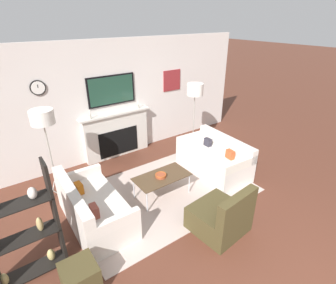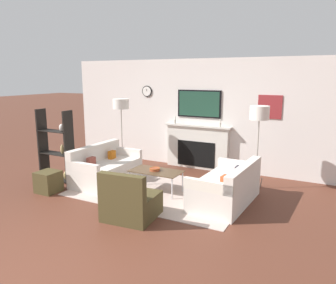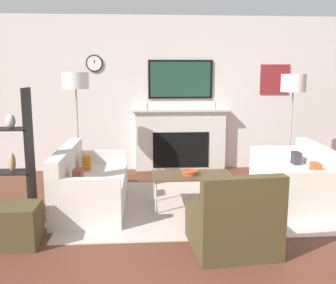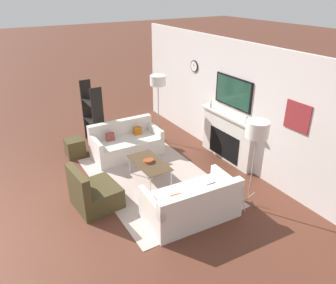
# 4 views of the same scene
# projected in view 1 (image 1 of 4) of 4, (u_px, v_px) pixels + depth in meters

# --- Properties ---
(fireplace_wall) EXTENTS (7.42, 0.28, 2.70)m
(fireplace_wall) POSITION_uv_depth(u_px,v_px,m) (113.00, 107.00, 6.06)
(fireplace_wall) COLOR silver
(fireplace_wall) RESTS_ON ground_plane
(area_rug) EXTENTS (3.38, 2.23, 0.01)m
(area_rug) POSITION_uv_depth(u_px,v_px,m) (163.00, 192.00, 5.12)
(area_rug) COLOR #B8A298
(area_rug) RESTS_ON ground_plane
(couch_left) EXTENTS (0.84, 1.62, 0.79)m
(couch_left) POSITION_uv_depth(u_px,v_px,m) (93.00, 209.00, 4.27)
(couch_left) COLOR silver
(couch_left) RESTS_ON ground_plane
(couch_right) EXTENTS (0.94, 1.65, 0.76)m
(couch_right) POSITION_uv_depth(u_px,v_px,m) (214.00, 160.00, 5.72)
(couch_right) COLOR silver
(couch_right) RESTS_ON ground_plane
(armchair) EXTENTS (0.85, 0.83, 0.83)m
(armchair) POSITION_uv_depth(u_px,v_px,m) (221.00, 217.00, 4.12)
(armchair) COLOR #443A1F
(armchair) RESTS_ON ground_plane
(coffee_table) EXTENTS (1.03, 0.55, 0.44)m
(coffee_table) POSITION_uv_depth(u_px,v_px,m) (162.00, 178.00, 4.86)
(coffee_table) COLOR #4C3823
(coffee_table) RESTS_ON ground_plane
(decorative_bowl) EXTENTS (0.21, 0.21, 0.06)m
(decorative_bowl) POSITION_uv_depth(u_px,v_px,m) (161.00, 175.00, 4.82)
(decorative_bowl) COLOR #9D4326
(decorative_bowl) RESTS_ON coffee_table
(floor_lamp_left) EXTENTS (0.39, 0.39, 1.75)m
(floor_lamp_left) POSITION_uv_depth(u_px,v_px,m) (42.00, 119.00, 4.32)
(floor_lamp_left) COLOR #9E998E
(floor_lamp_left) RESTS_ON ground_plane
(floor_lamp_right) EXTENTS (0.38, 0.38, 1.72)m
(floor_lamp_right) POSITION_uv_depth(u_px,v_px,m) (195.00, 90.00, 6.10)
(floor_lamp_right) COLOR #9E998E
(floor_lamp_right) RESTS_ON ground_plane
(shelf_unit) EXTENTS (0.83, 0.28, 1.58)m
(shelf_unit) POSITION_uv_depth(u_px,v_px,m) (24.00, 231.00, 3.25)
(shelf_unit) COLOR black
(shelf_unit) RESTS_ON ground_plane
(ottoman) EXTENTS (0.41, 0.41, 0.42)m
(ottoman) POSITION_uv_depth(u_px,v_px,m) (81.00, 279.00, 3.21)
(ottoman) COLOR #443A1F
(ottoman) RESTS_ON ground_plane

